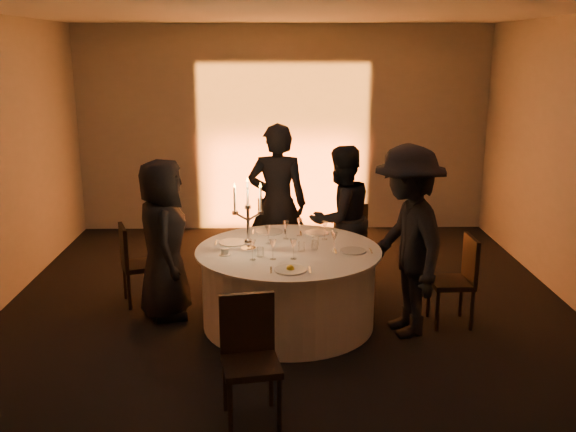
{
  "coord_description": "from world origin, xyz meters",
  "views": [
    {
      "loc": [
        -0.13,
        -5.91,
        2.65
      ],
      "look_at": [
        0.0,
        0.2,
        1.05
      ],
      "focal_mm": 40.0,
      "sensor_mm": 36.0,
      "label": 1
    }
  ],
  "objects_px": {
    "chair_back_right": "(348,236)",
    "chair_right": "(459,276)",
    "banquet_table": "(288,287)",
    "guest_left": "(163,239)",
    "guest_right": "(407,241)",
    "guest_back_right": "(341,219)",
    "coffee_cup": "(225,252)",
    "chair_left": "(134,260)",
    "chair_front": "(249,351)",
    "chair_back_left": "(276,230)",
    "guest_back_left": "(277,204)",
    "candelabra": "(248,225)"
  },
  "relations": [
    {
      "from": "guest_left",
      "to": "guest_back_left",
      "type": "height_order",
      "value": "guest_back_left"
    },
    {
      "from": "chair_back_left",
      "to": "guest_back_left",
      "type": "bearing_deg",
      "value": 96.37
    },
    {
      "from": "chair_left",
      "to": "chair_back_left",
      "type": "bearing_deg",
      "value": -78.53
    },
    {
      "from": "chair_front",
      "to": "guest_left",
      "type": "distance_m",
      "value": 2.11
    },
    {
      "from": "chair_back_right",
      "to": "guest_left",
      "type": "bearing_deg",
      "value": 3.03
    },
    {
      "from": "chair_left",
      "to": "chair_front",
      "type": "distance_m",
      "value": 2.56
    },
    {
      "from": "chair_right",
      "to": "chair_front",
      "type": "distance_m",
      "value": 2.56
    },
    {
      "from": "banquet_table",
      "to": "chair_right",
      "type": "distance_m",
      "value": 1.67
    },
    {
      "from": "chair_front",
      "to": "candelabra",
      "type": "bearing_deg",
      "value": 82.27
    },
    {
      "from": "chair_back_right",
      "to": "guest_back_left",
      "type": "xyz_separation_m",
      "value": [
        -0.83,
        -0.11,
        0.42
      ]
    },
    {
      "from": "guest_right",
      "to": "guest_back_right",
      "type": "bearing_deg",
      "value": -168.03
    },
    {
      "from": "chair_left",
      "to": "coffee_cup",
      "type": "relative_size",
      "value": 7.88
    },
    {
      "from": "chair_back_left",
      "to": "chair_front",
      "type": "xyz_separation_m",
      "value": [
        -0.21,
        -3.14,
        -0.01
      ]
    },
    {
      "from": "guest_left",
      "to": "guest_back_left",
      "type": "xyz_separation_m",
      "value": [
        1.14,
        1.0,
        0.12
      ]
    },
    {
      "from": "guest_right",
      "to": "chair_front",
      "type": "bearing_deg",
      "value": -56.24
    },
    {
      "from": "banquet_table",
      "to": "chair_right",
      "type": "height_order",
      "value": "chair_right"
    },
    {
      "from": "coffee_cup",
      "to": "candelabra",
      "type": "distance_m",
      "value": 0.34
    },
    {
      "from": "chair_left",
      "to": "guest_right",
      "type": "relative_size",
      "value": 0.48
    },
    {
      "from": "guest_back_left",
      "to": "coffee_cup",
      "type": "relative_size",
      "value": 16.83
    },
    {
      "from": "banquet_table",
      "to": "chair_front",
      "type": "distance_m",
      "value": 1.69
    },
    {
      "from": "chair_left",
      "to": "candelabra",
      "type": "height_order",
      "value": "candelabra"
    },
    {
      "from": "banquet_table",
      "to": "chair_back_right",
      "type": "height_order",
      "value": "chair_back_right"
    },
    {
      "from": "guest_left",
      "to": "guest_right",
      "type": "bearing_deg",
      "value": -111.08
    },
    {
      "from": "chair_back_right",
      "to": "chair_front",
      "type": "bearing_deg",
      "value": 44.28
    },
    {
      "from": "chair_back_left",
      "to": "guest_left",
      "type": "distance_m",
      "value": 1.72
    },
    {
      "from": "guest_left",
      "to": "guest_back_left",
      "type": "relative_size",
      "value": 0.87
    },
    {
      "from": "chair_left",
      "to": "guest_back_right",
      "type": "relative_size",
      "value": 0.53
    },
    {
      "from": "banquet_table",
      "to": "guest_back_left",
      "type": "height_order",
      "value": "guest_back_left"
    },
    {
      "from": "coffee_cup",
      "to": "guest_right",
      "type": "bearing_deg",
      "value": -1.93
    },
    {
      "from": "guest_back_left",
      "to": "guest_right",
      "type": "distance_m",
      "value": 1.88
    },
    {
      "from": "chair_left",
      "to": "guest_back_right",
      "type": "distance_m",
      "value": 2.28
    },
    {
      "from": "guest_back_left",
      "to": "chair_left",
      "type": "bearing_deg",
      "value": 28.59
    },
    {
      "from": "chair_left",
      "to": "guest_back_right",
      "type": "bearing_deg",
      "value": -100.52
    },
    {
      "from": "guest_back_right",
      "to": "coffee_cup",
      "type": "distance_m",
      "value": 1.63
    },
    {
      "from": "guest_back_left",
      "to": "guest_back_right",
      "type": "distance_m",
      "value": 0.77
    },
    {
      "from": "guest_right",
      "to": "chair_back_left",
      "type": "bearing_deg",
      "value": -156.03
    },
    {
      "from": "chair_right",
      "to": "candelabra",
      "type": "relative_size",
      "value": 1.25
    },
    {
      "from": "chair_back_right",
      "to": "guest_back_left",
      "type": "height_order",
      "value": "guest_back_left"
    },
    {
      "from": "banquet_table",
      "to": "guest_left",
      "type": "height_order",
      "value": "guest_left"
    },
    {
      "from": "guest_left",
      "to": "candelabra",
      "type": "relative_size",
      "value": 2.26
    },
    {
      "from": "guest_back_left",
      "to": "guest_right",
      "type": "height_order",
      "value": "guest_back_left"
    },
    {
      "from": "chair_right",
      "to": "guest_left",
      "type": "distance_m",
      "value": 2.94
    },
    {
      "from": "chair_left",
      "to": "chair_back_left",
      "type": "relative_size",
      "value": 0.91
    },
    {
      "from": "chair_left",
      "to": "chair_back_left",
      "type": "height_order",
      "value": "chair_back_left"
    },
    {
      "from": "chair_back_right",
      "to": "chair_right",
      "type": "distance_m",
      "value": 1.67
    },
    {
      "from": "chair_left",
      "to": "guest_right",
      "type": "distance_m",
      "value": 2.86
    },
    {
      "from": "banquet_table",
      "to": "candelabra",
      "type": "bearing_deg",
      "value": -178.45
    },
    {
      "from": "chair_front",
      "to": "guest_right",
      "type": "xyz_separation_m",
      "value": [
        1.42,
        1.43,
        0.39
      ]
    },
    {
      "from": "guest_back_left",
      "to": "coffee_cup",
      "type": "height_order",
      "value": "guest_back_left"
    },
    {
      "from": "banquet_table",
      "to": "guest_left",
      "type": "bearing_deg",
      "value": 169.72
    }
  ]
}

